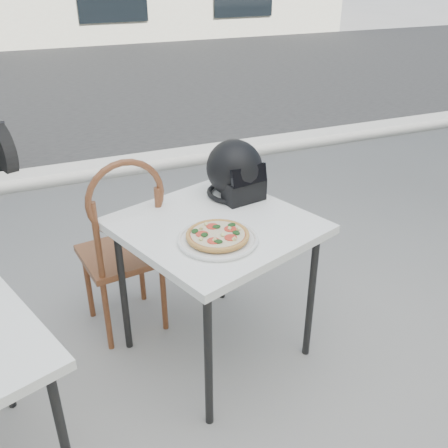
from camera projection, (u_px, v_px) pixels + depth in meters
name	position (u px, v px, depth m)	size (l,w,h in m)	color
ground	(250.00, 396.00, 2.34)	(80.00, 80.00, 0.00)	gray
street_asphalt	(64.00, 86.00, 8.04)	(30.00, 8.00, 0.00)	black
curb	(115.00, 167.00, 4.75)	(30.00, 0.25, 0.12)	gray
cafe_table_main	(216.00, 235.00, 2.30)	(1.01, 1.01, 0.76)	white
plate	(218.00, 239.00, 2.11)	(0.44, 0.44, 0.02)	white
pizza	(218.00, 235.00, 2.10)	(0.29, 0.29, 0.03)	#C38E47
helmet	(235.00, 172.00, 2.47)	(0.32, 0.33, 0.29)	black
cafe_chair_main	(124.00, 239.00, 2.50)	(0.44, 0.44, 1.03)	brown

